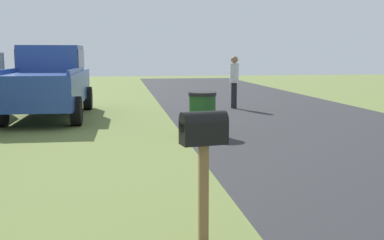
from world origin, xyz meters
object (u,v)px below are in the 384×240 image
(pickup_truck, at_px, (50,79))
(mailbox, at_px, (204,140))
(pedestrian, at_px, (234,78))
(trash_bin, at_px, (202,113))

(pickup_truck, bearing_deg, mailbox, -163.16)
(pickup_truck, height_order, pedestrian, pickup_truck)
(pickup_truck, relative_size, pedestrian, 3.04)
(mailbox, distance_m, trash_bin, 6.23)
(mailbox, distance_m, pickup_truck, 10.33)
(trash_bin, distance_m, pedestrian, 5.36)
(pickup_truck, distance_m, pedestrian, 5.96)
(trash_bin, height_order, pedestrian, pedestrian)
(pickup_truck, bearing_deg, pedestrian, -77.98)
(mailbox, relative_size, pedestrian, 0.74)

